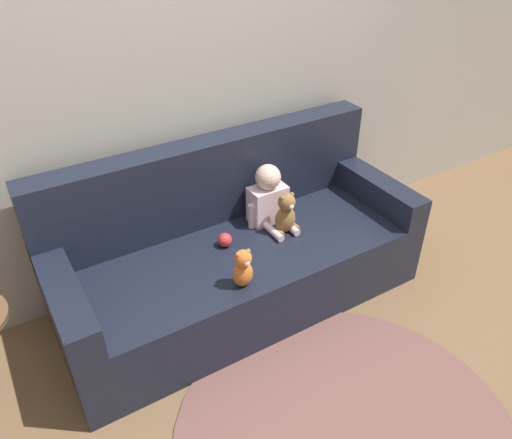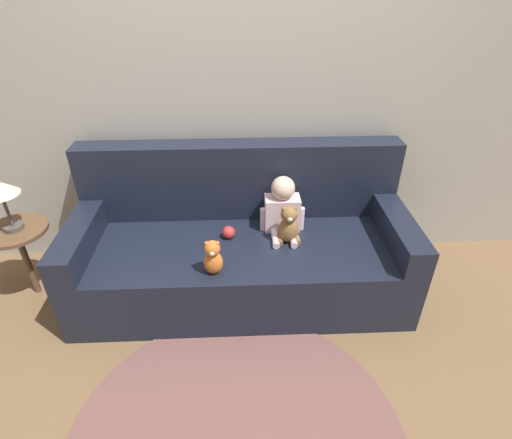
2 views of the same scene
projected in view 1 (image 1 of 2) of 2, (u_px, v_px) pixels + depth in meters
ground_plane at (241, 298)px, 3.14m from camera, size 12.00×12.00×0.00m
wall_back at (191, 71)px, 2.78m from camera, size 8.00×0.05×2.60m
couch at (235, 252)px, 3.01m from camera, size 2.15×0.86×0.95m
person_baby at (269, 197)px, 3.02m from camera, size 0.29×0.32×0.38m
teddy_bear_brown at (286, 214)px, 2.95m from camera, size 0.15×0.12×0.26m
plush_toy_side at (243, 268)px, 2.55m from camera, size 0.11×0.10×0.23m
toy_ball at (225, 240)px, 2.87m from camera, size 0.08×0.08×0.08m
floor_rug at (347, 436)px, 2.35m from camera, size 1.64×1.64×0.01m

